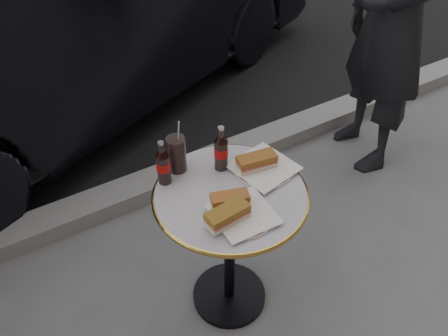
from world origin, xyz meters
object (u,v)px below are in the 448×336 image
bistro_table (230,250)px  parked_car (68,11)px  pedestrian (396,18)px  plate_left (243,215)px  cola_glass (177,154)px  cola_bottle_right (221,148)px  plate_right (263,168)px  cola_bottle_left (163,162)px

bistro_table → parked_car: (-0.03, 2.14, 0.37)m
parked_car → pedestrian: bearing=-162.5°
plate_left → cola_glass: size_ratio=1.42×
cola_bottle_right → plate_right: bearing=-35.1°
cola_bottle_right → pedestrian: size_ratio=0.11×
cola_bottle_right → cola_glass: size_ratio=1.30×
plate_right → pedestrian: pedestrian is taller
parked_car → cola_bottle_right: bearing=158.4°
bistro_table → pedestrian: pedestrian is taller
cola_bottle_right → parked_car: parked_car is taller
pedestrian → cola_bottle_left: bearing=-65.0°
plate_left → parked_car: (-0.00, 2.28, 0.00)m
plate_right → parked_car: parked_car is taller
plate_right → cola_bottle_right: size_ratio=1.18×
bistro_table → pedestrian: 1.60m
plate_left → cola_glass: bearing=103.6°
plate_left → pedestrian: 1.58m
bistro_table → cola_bottle_left: cola_bottle_left is taller
cola_bottle_left → parked_car: 1.96m
bistro_table → plate_right: plate_right is taller
bistro_table → plate_left: 0.40m
cola_bottle_right → cola_glass: bearing=152.0°
cola_bottle_right → cola_glass: (-0.16, 0.08, -0.02)m
pedestrian → bistro_table: bearing=-56.3°
cola_bottle_right → cola_bottle_left: bearing=169.6°
plate_left → pedestrian: (1.42, 0.64, 0.22)m
cola_glass → pedestrian: pedestrian is taller
cola_bottle_left → pedestrian: (1.59, 0.32, 0.13)m
bistro_table → plate_left: plate_left is taller
cola_bottle_left → parked_car: parked_car is taller
cola_glass → cola_bottle_left: bearing=-152.3°
bistro_table → cola_glass: size_ratio=4.57×
pedestrian → parked_car: bearing=-125.2°
plate_right → cola_glass: 0.36m
plate_right → pedestrian: 1.32m
parked_car → plate_right: bearing=162.2°
plate_right → cola_bottle_left: cola_bottle_left is taller
bistro_table → pedestrian: size_ratio=0.38×
cola_bottle_right → pedestrian: 1.41m
cola_bottle_left → plate_right: bearing=-20.8°
bistro_table → cola_glass: (-0.12, 0.23, 0.45)m
plate_left → bistro_table: bearing=78.4°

